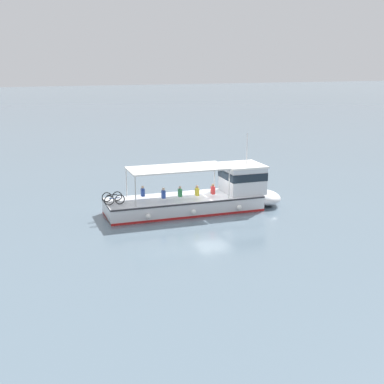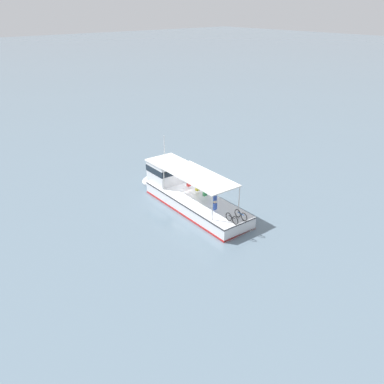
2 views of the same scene
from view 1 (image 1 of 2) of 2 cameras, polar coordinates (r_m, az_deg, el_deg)
ground_plane at (r=36.06m, az=2.42°, el=-2.23°), size 400.00×400.00×0.00m
ferry_main at (r=36.25m, az=1.52°, el=-0.46°), size 4.06×12.97×5.32m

